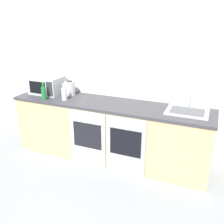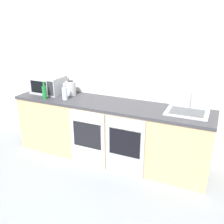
% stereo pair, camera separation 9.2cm
% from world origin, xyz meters
% --- Properties ---
extents(wall_back, '(10.00, 0.06, 2.60)m').
position_xyz_m(wall_back, '(0.00, 2.00, 1.30)').
color(wall_back, silver).
rests_on(wall_back, ground_plane).
extents(counter_back, '(3.05, 0.67, 0.93)m').
position_xyz_m(counter_back, '(0.00, 1.65, 0.47)').
color(counter_back, tan).
rests_on(counter_back, ground_plane).
extents(oven_left, '(0.56, 0.06, 0.87)m').
position_xyz_m(oven_left, '(-0.19, 1.31, 0.44)').
color(oven_left, silver).
rests_on(oven_left, ground_plane).
extents(oven_right, '(0.56, 0.06, 0.87)m').
position_xyz_m(oven_right, '(0.40, 1.31, 0.44)').
color(oven_right, '#A8AAAF').
rests_on(oven_right, ground_plane).
extents(microwave, '(0.51, 0.39, 0.28)m').
position_xyz_m(microwave, '(-1.15, 1.72, 1.07)').
color(microwave, '#B7BABF').
rests_on(microwave, counter_back).
extents(bottle_clear, '(0.08, 0.08, 0.26)m').
position_xyz_m(bottle_clear, '(-0.69, 1.52, 1.03)').
color(bottle_clear, silver).
rests_on(bottle_clear, counter_back).
extents(bottle_green, '(0.07, 0.07, 0.27)m').
position_xyz_m(bottle_green, '(-1.00, 1.42, 1.04)').
color(bottle_green, '#19722D').
rests_on(bottle_green, counter_back).
extents(kettle, '(0.17, 0.17, 0.24)m').
position_xyz_m(kettle, '(-0.74, 1.76, 1.04)').
color(kettle, '#B7BABF').
rests_on(kettle, counter_back).
extents(sink, '(0.55, 0.43, 0.31)m').
position_xyz_m(sink, '(1.13, 1.70, 0.94)').
color(sink, '#B7BABF').
rests_on(sink, counter_back).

